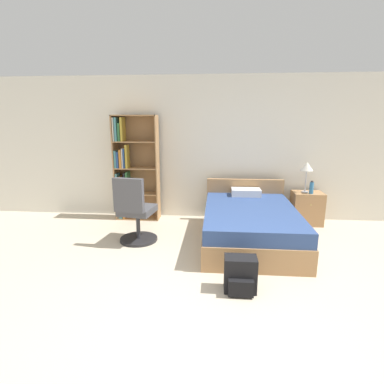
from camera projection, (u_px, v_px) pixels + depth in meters
The scene contains 9 objects.
ground_plane at pixel (218, 328), 2.67m from camera, with size 14.00×14.00×0.00m, color beige.
wall_back at pixel (219, 149), 5.51m from camera, with size 9.00×0.06×2.60m.
bookshelf at pixel (131, 168), 5.48m from camera, with size 0.80×0.29×1.91m.
bed at pixel (249, 223), 4.59m from camera, with size 1.37×2.07×0.78m.
office_chair at pixel (135, 213), 4.45m from camera, with size 0.57×0.64×1.03m.
nightstand at pixel (307, 208), 5.33m from camera, with size 0.52×0.41×0.58m.
table_lamp at pixel (307, 168), 5.16m from camera, with size 0.21×0.21×0.53m.
water_bottle at pixel (311, 188), 5.14m from camera, with size 0.07×0.07×0.22m.
backpack_black at pixel (240, 275), 3.21m from camera, with size 0.35×0.29×0.39m.
Camera 1 is at (-0.03, -2.33, 1.80)m, focal length 28.00 mm.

